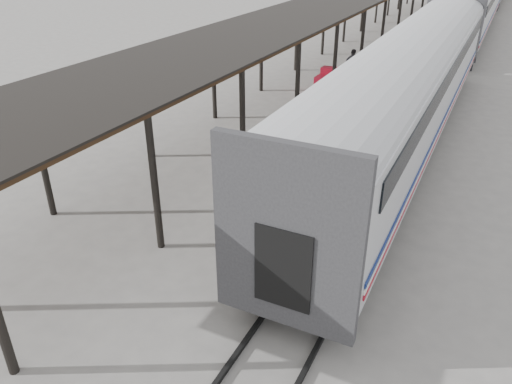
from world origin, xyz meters
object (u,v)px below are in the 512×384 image
at_px(baggage_cart, 269,212).
at_px(pedestrian, 353,65).
at_px(luggage_tug, 327,82).
at_px(porter, 265,191).

xyz_separation_m(baggage_cart, pedestrian, (-2.57, 17.03, 0.27)).
bearing_deg(pedestrian, baggage_cart, 112.30).
height_order(baggage_cart, luggage_tug, luggage_tug).
height_order(porter, pedestrian, porter).
bearing_deg(pedestrian, porter, 112.52).
relative_size(baggage_cart, pedestrian, 1.44).
height_order(baggage_cart, pedestrian, pedestrian).
xyz_separation_m(porter, pedestrian, (-2.74, 17.68, -0.76)).
bearing_deg(luggage_tug, porter, -75.97).
bearing_deg(luggage_tug, baggage_cart, -76.06).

